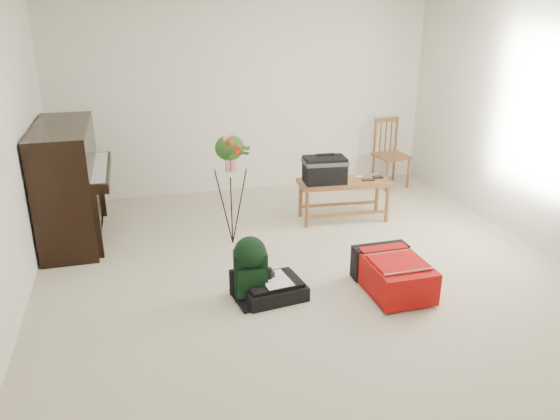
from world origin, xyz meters
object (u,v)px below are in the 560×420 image
object	(u,v)px
black_duffel	(272,288)
flower_stand	(231,190)
green_backpack	(250,265)
red_suitcase	(391,271)
piano	(70,185)
dining_chair	(391,154)
bench	(331,174)

from	to	relation	value
black_duffel	flower_stand	size ratio (longest dim) A/B	0.48
black_duffel	green_backpack	world-z (taller)	green_backpack
red_suitcase	green_backpack	xyz separation A→B (m)	(-1.25, 0.17, 0.15)
piano	flower_stand	size ratio (longest dim) A/B	1.22
red_suitcase	flower_stand	size ratio (longest dim) A/B	0.61
dining_chair	green_backpack	bearing A→B (deg)	-142.50
bench	red_suitcase	size ratio (longest dim) A/B	1.47
piano	red_suitcase	distance (m)	3.47
piano	dining_chair	size ratio (longest dim) A/B	1.60
piano	bench	bearing A→B (deg)	-5.80
piano	bench	distance (m)	2.88
flower_stand	red_suitcase	bearing A→B (deg)	-68.13
bench	flower_stand	distance (m)	1.28
dining_chair	bench	bearing A→B (deg)	-147.95
piano	black_duffel	distance (m)	2.59
red_suitcase	dining_chair	bearing A→B (deg)	64.05
green_backpack	flower_stand	distance (m)	1.22
dining_chair	piano	bearing A→B (deg)	-177.10
bench	red_suitcase	distance (m)	1.74
piano	red_suitcase	xyz separation A→B (m)	(2.82, -1.98, -0.43)
dining_chair	flower_stand	xyz separation A→B (m)	(-2.51, -1.38, 0.14)
green_backpack	flower_stand	bearing A→B (deg)	94.53
red_suitcase	green_backpack	size ratio (longest dim) A/B	1.31
black_duffel	flower_stand	distance (m)	1.33
red_suitcase	bench	bearing A→B (deg)	88.20
bench	flower_stand	xyz separation A→B (m)	(-1.23, -0.33, 0.02)
red_suitcase	green_backpack	distance (m)	1.27
black_duffel	dining_chair	bearing A→B (deg)	40.01
piano	bench	world-z (taller)	piano
bench	black_duffel	bearing A→B (deg)	-120.59
bench	red_suitcase	xyz separation A→B (m)	(-0.05, -1.69, -0.41)
piano	black_duffel	bearing A→B (deg)	-46.38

